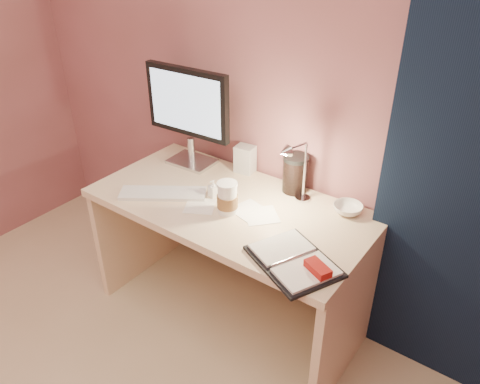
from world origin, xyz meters
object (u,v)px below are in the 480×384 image
Objects in this scene: product_box at (245,159)px; desk_lamp at (302,170)px; keyboard at (163,193)px; lotion_bottle at (213,188)px; bowl at (348,209)px; coffee_cup at (227,199)px; dark_jar at (295,176)px; desk at (239,233)px; planner at (296,261)px; monitor at (189,108)px.

product_box is 0.47m from desk_lamp.
keyboard is 4.75× the size of lotion_bottle.
lotion_bottle is at bearing -157.12° from bowl.
desk_lamp reaches higher than coffee_cup.
keyboard is at bearing -154.24° from bowl.
coffee_cup is 0.39m from dark_jar.
dark_jar reaches higher than bowl.
bowl is 0.42× the size of desk_lamp.
product_box is at bearing 32.68° from keyboard.
desk is 0.43m from dark_jar.
planner is at bearing -46.58° from product_box.
coffee_cup reaches higher than keyboard.
monitor is 3.96× the size of bowl.
product_box reaches higher than lotion_bottle.
dark_jar is (0.30, 0.29, 0.04)m from lotion_bottle.
product_box is at bearing 176.19° from dark_jar.
dark_jar is at bearing 47.71° from desk.
planner is 2.76× the size of coffee_cup.
coffee_cup is 1.16× the size of bowl.
bowl is at bearing -8.83° from keyboard.
product_box reaches higher than desk.
coffee_cup reaches higher than product_box.
desk is at bearing -67.79° from product_box.
monitor is 3.43× the size of coffee_cup.
bowl is (0.46, 0.33, -0.05)m from coffee_cup.
planner is 4.87× the size of lotion_bottle.
dark_jar is (0.19, 0.21, 0.31)m from desk.
product_box is at bearing 94.86° from lotion_bottle.
bowl is 0.79× the size of dark_jar.
planner is at bearing -43.79° from desk_lamp.
dark_jar is 1.16× the size of product_box.
desk is at bearing -132.29° from dark_jar.
desk is at bearing -159.97° from bowl.
monitor is at bearing -165.76° from desk_lamp.
dark_jar reaches higher than product_box.
desk_lamp reaches higher than product_box.
lotion_bottle reaches higher than bowl.
coffee_cup is (0.48, -0.29, -0.25)m from monitor.
planner is 0.47m from desk_lamp.
desk is 2.55× the size of monitor.
product_box is (-0.17, 0.38, 0.00)m from coffee_cup.
product_box is (-0.63, 0.05, 0.05)m from bowl.
planner is 0.47m from bowl.
planner is at bearing -59.07° from dark_jar.
product_box is at bearing 179.13° from desk_lamp.
monitor is 1.27× the size of keyboard.
lotion_bottle is at bearing -91.71° from product_box.
keyboard is 1.31× the size of desk_lamp.
planner is 0.48m from coffee_cup.
dark_jar reaches higher than desk.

